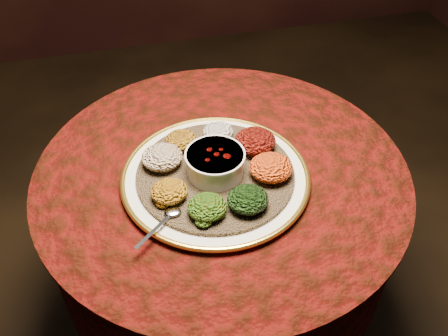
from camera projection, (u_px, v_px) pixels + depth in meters
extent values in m
plane|color=black|center=(222.00, 318.00, 1.78)|extent=(4.00, 4.00, 0.00)
cylinder|color=black|center=(222.00, 316.00, 1.77)|extent=(0.44, 0.44, 0.04)
cylinder|color=black|center=(222.00, 261.00, 1.55)|extent=(0.12, 0.12, 0.68)
cylinder|color=black|center=(222.00, 179.00, 1.30)|extent=(0.80, 0.80, 0.04)
cylinder|color=#410805|center=(222.00, 215.00, 1.40)|extent=(0.93, 0.93, 0.34)
cylinder|color=#410805|center=(222.00, 171.00, 1.28)|extent=(0.96, 0.96, 0.01)
cylinder|color=silver|center=(215.00, 178.00, 1.24)|extent=(0.47, 0.47, 0.02)
torus|color=gold|center=(215.00, 176.00, 1.23)|extent=(0.47, 0.47, 0.01)
cylinder|color=brown|center=(215.00, 174.00, 1.23)|extent=(0.50, 0.50, 0.01)
cylinder|color=silver|center=(215.00, 163.00, 1.21)|extent=(0.14, 0.14, 0.06)
cylinder|color=silver|center=(215.00, 155.00, 1.19)|extent=(0.15, 0.15, 0.01)
cylinder|color=#4F0503|center=(215.00, 158.00, 1.19)|extent=(0.12, 0.12, 0.01)
ellipsoid|color=silver|center=(173.00, 212.00, 1.12)|extent=(0.04, 0.03, 0.01)
cube|color=silver|center=(152.00, 232.00, 1.08)|extent=(0.09, 0.08, 0.00)
ellipsoid|color=beige|center=(218.00, 132.00, 1.31)|extent=(0.08, 0.08, 0.04)
ellipsoid|color=black|center=(255.00, 141.00, 1.27)|extent=(0.11, 0.10, 0.05)
ellipsoid|color=#AE620E|center=(271.00, 168.00, 1.20)|extent=(0.11, 0.10, 0.05)
ellipsoid|color=black|center=(248.00, 199.00, 1.13)|extent=(0.10, 0.09, 0.05)
ellipsoid|color=#994009|center=(207.00, 207.00, 1.11)|extent=(0.09, 0.09, 0.04)
ellipsoid|color=#9B660D|center=(169.00, 191.00, 1.15)|extent=(0.09, 0.08, 0.04)
ellipsoid|color=maroon|center=(162.00, 157.00, 1.23)|extent=(0.10, 0.10, 0.05)
ellipsoid|color=#9F6913|center=(181.00, 140.00, 1.29)|extent=(0.08, 0.08, 0.04)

